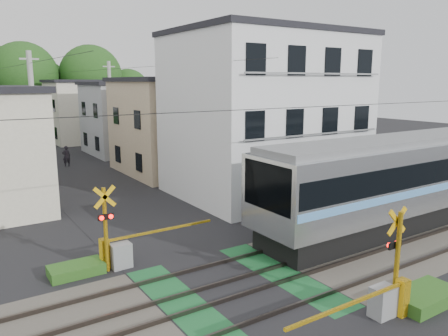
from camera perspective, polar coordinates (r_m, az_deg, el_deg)
ground at (r=14.48m, az=1.65°, el=-15.54°), size 120.00×120.00×0.00m
track_bed at (r=14.46m, az=1.65°, el=-15.41°), size 120.00×120.00×0.14m
crossing_signal_near at (r=13.47m, az=20.53°, el=-15.07°), size 4.74×0.65×3.09m
crossing_signal_far at (r=16.13m, az=-13.70°, el=-10.21°), size 4.74×0.65×3.09m
apartment_block at (r=25.68m, az=5.28°, el=7.04°), size 10.20×8.36×9.30m
houses_row at (r=37.46m, az=-21.28°, el=5.48°), size 22.07×31.35×6.80m
catenary at (r=17.33m, az=18.20°, el=1.29°), size 60.00×5.04×7.00m
utility_poles at (r=34.29m, az=-22.48°, el=6.33°), size 7.90×42.00×8.00m
pedestrian at (r=36.08m, az=-19.89°, el=1.47°), size 0.65×0.48×1.62m
weed_patches at (r=15.31m, az=7.42°, el=-13.31°), size 10.25×8.80×0.40m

